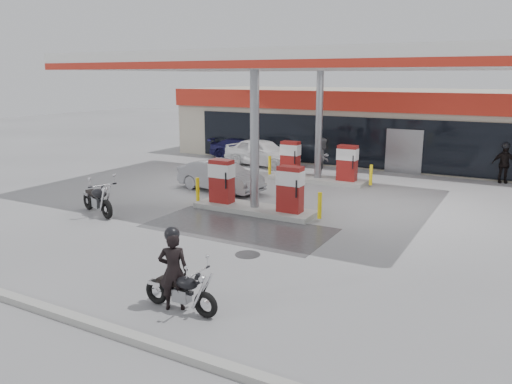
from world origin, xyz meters
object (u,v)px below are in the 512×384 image
Objects in this scene: sedan_white at (262,152)px; parked_car_left at (243,149)px; attendant at (323,158)px; parked_motorcycle at (98,200)px; pump_island_far at (318,166)px; pump_island_near at (255,192)px; biker_main at (173,271)px; hatchback_silver at (220,176)px; biker_walking at (504,164)px; main_motorcycle at (182,292)px.

sedan_white reaches higher than parked_car_left.
sedan_white is 2.28× the size of attendant.
attendant reaches higher than parked_motorcycle.
pump_island_far is 2.36× the size of parked_motorcycle.
pump_island_near is 7.89m from biker_main.
attendant is 0.47× the size of parked_car_left.
biker_main is at bearing -12.68° from parked_motorcycle.
attendant reaches higher than hatchback_silver.
main_motorcycle is at bearing -123.18° from biker_walking.
attendant is at bearing 98.23° from pump_island_far.
pump_island_far is 2.78× the size of main_motorcycle.
attendant is 1.09× the size of biker_walking.
parked_motorcycle is 13.13m from parked_car_left.
pump_island_near reaches higher than hatchback_silver.
biker_main is (2.27, -13.56, 0.14)m from pump_island_far.
parked_car_left reaches higher than main_motorcycle.
biker_walking is (11.71, 1.43, 0.13)m from sedan_white.
main_motorcycle is at bearing -79.71° from pump_island_far.
biker_main is (-0.19, -0.00, 0.43)m from main_motorcycle.
parked_motorcycle is (-7.11, 4.54, 0.10)m from main_motorcycle.
parked_car_left is at bearing 33.36° from hatchback_silver.
main_motorcycle is 0.47m from biker_main.
attendant reaches higher than sedan_white.
parked_car_left is 13.89m from biker_walking.
hatchback_silver is 12.89m from biker_walking.
hatchback_silver is at bearing 142.70° from pump_island_near.
main_motorcycle is 11.13m from hatchback_silver.
hatchback_silver is at bearing -160.22° from parked_car_left.
biker_walking reaches higher than parked_motorcycle.
biker_walking reaches higher than sedan_white.
pump_island_far is 8.43m from biker_walking.
attendant reaches higher than biker_main.
pump_island_near is at bearing -171.71° from attendant.
pump_island_far reaches higher than parked_car_left.
attendant is 8.16m from biker_walking.
hatchback_silver is at bearing -159.28° from sedan_white.
hatchback_silver is 8.54m from parked_car_left.
sedan_white reaches higher than hatchback_silver.
biker_main is at bearing -73.28° from pump_island_near.
parked_car_left is at bearing 61.99° from sedan_white.
parked_car_left is (-6.37, 10.00, -0.13)m from pump_island_near.
hatchback_silver is at bearing 91.92° from parked_motorcycle.
parked_motorcycle is at bearing -176.75° from parked_car_left.
hatchback_silver is (1.30, -6.17, -0.09)m from sedan_white.
biker_walking is at bearing 74.49° from main_motorcycle.
hatchback_silver is (-2.89, 2.20, -0.06)m from pump_island_near.
main_motorcycle is 17.26m from sedan_white.
sedan_white is (0.46, 11.38, 0.22)m from parked_motorcycle.
hatchback_silver is 2.26× the size of biker_walking.
sedan_white is 2.73m from parked_car_left.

